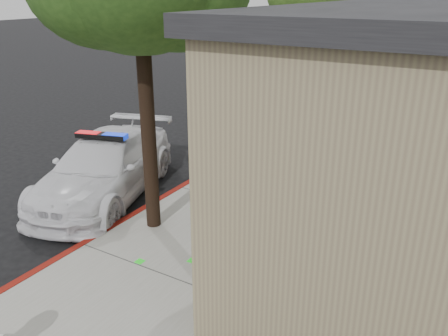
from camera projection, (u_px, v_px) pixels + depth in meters
ground at (81, 250)px, 8.48m from camera, size 120.00×120.00×0.00m
sidewalk at (238, 205)px, 10.08m from camera, size 3.20×60.00×0.15m
red_curb at (180, 190)px, 10.82m from camera, size 0.14×60.00×0.16m
police_car at (105, 167)px, 10.49m from camera, size 3.29×5.10×1.50m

